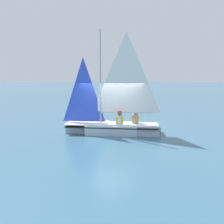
# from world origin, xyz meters

# --- Properties ---
(ground_plane) EXTENTS (260.00, 260.00, 0.00)m
(ground_plane) POSITION_xyz_m (0.00, 0.00, 0.00)
(ground_plane) COLOR #38607A
(sailboat_main) EXTENTS (4.37, 3.87, 5.06)m
(sailboat_main) POSITION_xyz_m (0.04, 0.03, 0.75)
(sailboat_main) COLOR #B2BCCC
(sailboat_main) RESTS_ON ground_plane
(sailor_helm) EXTENTS (0.43, 0.42, 1.16)m
(sailor_helm) POSITION_xyz_m (0.49, 0.04, 0.63)
(sailor_helm) COLOR black
(sailor_helm) RESTS_ON ground_plane
(sailor_crew) EXTENTS (0.43, 0.42, 1.16)m
(sailor_crew) POSITION_xyz_m (0.78, 0.90, 0.62)
(sailor_crew) COLOR black
(sailor_crew) RESTS_ON ground_plane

